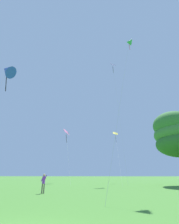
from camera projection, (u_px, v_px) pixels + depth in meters
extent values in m
cone|color=green|center=(129.00, 42.00, 22.31)|extent=(1.01, 0.95, 0.97)
cylinder|color=red|center=(130.00, 47.00, 21.81)|extent=(0.09, 0.38, 1.30)
cylinder|color=silver|center=(122.00, 87.00, 15.21)|extent=(3.90, 8.46, 18.40)
cube|color=purple|center=(113.00, 64.00, 42.48)|extent=(1.33, 1.38, 1.13)
cylinder|color=#3F382D|center=(113.00, 64.00, 42.48)|extent=(1.25, 0.30, 0.50)
cylinder|color=black|center=(113.00, 69.00, 42.08)|extent=(0.13, 0.37, 1.96)
cylinder|color=silver|center=(119.00, 111.00, 34.27)|extent=(0.79, 6.53, 28.30)
cone|color=blue|center=(7.00, 71.00, 23.72)|extent=(2.39, 1.98, 2.40)
cylinder|color=black|center=(6.00, 83.00, 22.98)|extent=(0.45, 0.16, 2.63)
cube|color=yellow|center=(115.00, 133.00, 36.89)|extent=(1.06, 0.76, 0.80)
cylinder|color=#3F382D|center=(115.00, 133.00, 36.89)|extent=(0.93, 0.06, 0.30)
cylinder|color=black|center=(116.00, 139.00, 36.42)|extent=(0.14, 0.12, 1.72)
cylinder|color=silver|center=(118.00, 154.00, 30.00)|extent=(0.18, 10.84, 10.21)
cube|color=pink|center=(66.00, 132.00, 37.43)|extent=(1.38, 2.03, 1.45)
cylinder|color=#3F382D|center=(66.00, 132.00, 37.43)|extent=(1.11, 1.00, 0.74)
cylinder|color=black|center=(66.00, 138.00, 36.80)|extent=(0.36, 0.23, 1.92)
cylinder|color=silver|center=(68.00, 154.00, 31.56)|extent=(3.12, 8.14, 10.62)
cylinder|color=#665B4C|center=(44.00, 189.00, 14.06)|extent=(0.10, 0.10, 0.78)
cylinder|color=#665B4C|center=(42.00, 189.00, 14.07)|extent=(0.10, 0.10, 0.78)
cube|color=purple|center=(44.00, 180.00, 14.31)|extent=(0.20, 0.19, 0.59)
cylinder|color=purple|center=(45.00, 178.00, 14.36)|extent=(0.27, 0.09, 0.55)
cylinder|color=purple|center=(43.00, 178.00, 14.37)|extent=(0.27, 0.09, 0.55)
sphere|color=tan|center=(44.00, 175.00, 14.46)|extent=(0.22, 0.22, 0.22)
ellipsoid|color=#427F38|center=(177.00, 135.00, 25.90)|extent=(7.06, 7.06, 3.86)
ellipsoid|color=#387533|center=(173.00, 125.00, 26.43)|extent=(6.04, 6.04, 4.46)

